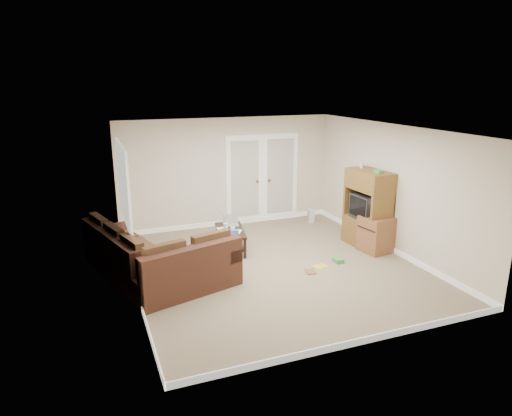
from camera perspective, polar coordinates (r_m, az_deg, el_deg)
name	(u,v)px	position (r m, az deg, el deg)	size (l,w,h in m)	color
floor	(274,267)	(8.43, 2.32, -7.37)	(5.50, 5.50, 0.00)	gray
ceiling	(276,129)	(7.80, 2.52, 9.78)	(5.00, 5.50, 0.02)	white
wall_left	(129,216)	(7.42, -15.59, -0.95)	(0.02, 5.50, 2.50)	beige
wall_right	(393,189)	(9.28, 16.75, 2.25)	(0.02, 5.50, 2.50)	beige
wall_back	(228,173)	(10.54, -3.54, 4.45)	(5.00, 0.02, 2.50)	beige
wall_front	(365,255)	(5.73, 13.45, -5.76)	(5.00, 0.02, 2.50)	beige
baseboards	(274,264)	(8.41, 2.32, -7.06)	(5.00, 5.50, 0.10)	white
french_doors	(263,179)	(10.83, 0.83, 3.63)	(1.80, 0.05, 2.13)	white
window_left	(124,184)	(8.32, -16.22, 2.91)	(0.05, 1.92, 1.42)	white
sectional_sofa	(152,262)	(7.97, -12.87, -6.65)	(2.47, 2.82, 0.83)	#46261B
coffee_table	(230,239)	(9.18, -3.23, -3.84)	(0.73, 1.14, 0.72)	black
tv_armoire	(368,209)	(9.49, 13.79, -0.07)	(0.58, 1.01, 1.69)	brown
side_cabinet	(376,231)	(9.34, 14.82, -2.82)	(0.63, 0.63, 1.16)	brown
space_heater	(311,216)	(11.00, 6.89, -0.96)	(0.13, 0.11, 0.33)	silver
floor_magazine	(321,266)	(8.53, 8.09, -7.23)	(0.26, 0.20, 0.01)	yellow
floor_greenbox	(338,260)	(8.75, 10.23, -6.44)	(0.15, 0.20, 0.08)	#449646
floor_book	(306,272)	(8.24, 6.26, -7.95)	(0.17, 0.23, 0.02)	brown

